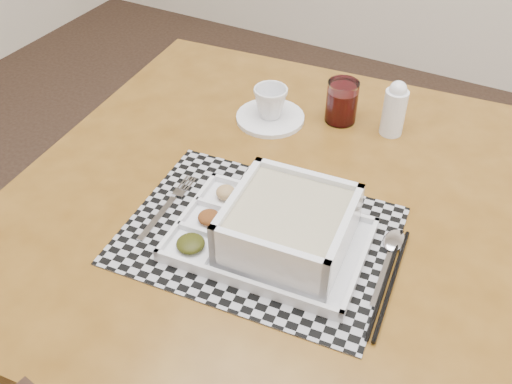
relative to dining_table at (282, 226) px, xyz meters
The scene contains 10 objects.
dining_table is the anchor object (origin of this frame).
placemat 0.14m from the dining_table, 85.81° to the right, with size 0.45×0.34×0.00m, color #97969D.
serving_tray 0.17m from the dining_table, 64.84° to the right, with size 0.34×0.25×0.09m.
fork 0.23m from the dining_table, 143.64° to the right, with size 0.03×0.19×0.00m.
spoon 0.24m from the dining_table, ahead, with size 0.04×0.18×0.01m.
chopsticks 0.28m from the dining_table, 24.66° to the right, with size 0.04×0.24×0.01m.
saucer 0.27m from the dining_table, 122.41° to the left, with size 0.15×0.15×0.01m, color white.
cup 0.28m from the dining_table, 122.41° to the left, with size 0.07×0.07×0.07m, color white.
juice_glass 0.31m from the dining_table, 90.49° to the left, with size 0.07×0.07×0.09m.
creamer_bottle 0.34m from the dining_table, 69.43° to the left, with size 0.05×0.05×0.12m.
Camera 1 is at (-0.01, -0.21, 1.45)m, focal length 40.00 mm.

